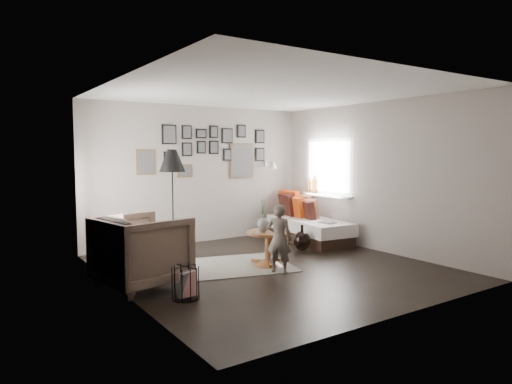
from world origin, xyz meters
TOP-DOWN VIEW (x-y plane):
  - ground at (0.00, 0.00)m, footprint 4.80×4.80m
  - wall_back at (0.00, 2.40)m, footprint 4.50×0.00m
  - wall_front at (0.00, -2.40)m, footprint 4.50×0.00m
  - wall_left at (-2.25, 0.00)m, footprint 0.00×4.80m
  - wall_right at (2.25, 0.00)m, footprint 0.00×4.80m
  - ceiling at (0.00, 0.00)m, footprint 4.80×4.80m
  - door_left at (-2.23, 1.20)m, footprint 0.00×2.14m
  - window_right at (2.18, 1.34)m, footprint 0.15×1.32m
  - gallery_wall at (0.29, 2.38)m, footprint 2.74×0.03m
  - wall_sconce at (1.55, 2.13)m, footprint 0.18×0.36m
  - rug at (-0.52, 0.41)m, footprint 2.15×1.75m
  - pedestal_table at (0.02, 0.11)m, footprint 0.68×0.68m
  - vase at (-0.06, 0.13)m, footprint 0.19×0.19m
  - candles at (0.13, 0.11)m, footprint 0.12×0.12m
  - daybed at (1.80, 1.34)m, footprint 1.03×2.01m
  - magazine_on_daybed at (1.75, 0.69)m, footprint 0.23×0.30m
  - armchair at (-1.95, 0.14)m, footprint 1.20×1.17m
  - armchair_cushion at (-1.92, 0.19)m, footprint 0.49×0.50m
  - floor_lamp at (-1.03, 1.26)m, footprint 0.41×0.41m
  - magazine_basket at (-1.70, -0.63)m, footprint 0.38×0.38m
  - demijohn_large at (1.13, 0.67)m, footprint 0.30×0.30m
  - demijohn_small at (1.48, 0.55)m, footprint 0.27×0.27m
  - child at (-0.10, -0.32)m, footprint 0.41×0.43m

SIDE VIEW (x-z plane):
  - ground at x=0.00m, z-range 0.00..0.00m
  - rug at x=-0.52m, z-range 0.00..0.01m
  - demijohn_small at x=1.48m, z-range -0.05..0.36m
  - demijohn_large at x=1.13m, z-range -0.05..0.40m
  - magazine_basket at x=-1.70m, z-range 0.00..0.39m
  - pedestal_table at x=0.02m, z-range -0.02..0.51m
  - daybed at x=1.80m, z-range -0.17..0.77m
  - magazine_on_daybed at x=1.75m, z-range 0.43..0.45m
  - armchair at x=-1.95m, z-range 0.00..0.93m
  - armchair_cushion at x=-1.92m, z-range 0.38..0.58m
  - child at x=-0.10m, z-range 0.00..1.00m
  - candles at x=0.13m, z-range 0.53..0.78m
  - vase at x=-0.06m, z-range 0.44..0.92m
  - window_right at x=2.18m, z-range 0.28..1.58m
  - door_left at x=-2.23m, z-range -0.02..2.12m
  - wall_back at x=0.00m, z-range -0.95..3.55m
  - wall_front at x=0.00m, z-range -0.95..3.55m
  - wall_left at x=-2.25m, z-range -1.10..3.70m
  - wall_right at x=2.25m, z-range -1.10..3.70m
  - wall_sconce at x=1.55m, z-range 1.38..1.54m
  - floor_lamp at x=-1.03m, z-range 0.64..2.41m
  - gallery_wall at x=0.29m, z-range 1.20..2.28m
  - ceiling at x=0.00m, z-range 2.60..2.60m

